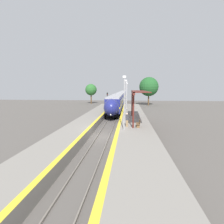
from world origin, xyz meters
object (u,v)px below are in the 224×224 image
object	(u,v)px
person_waiting	(127,120)
lamppost_far	(127,94)
lamppost_farthest	(127,92)
train	(121,96)
platform_bench	(139,123)
railway_signal	(107,100)
lamppost_mid	(126,96)
lamppost_near	(124,100)

from	to	relation	value
person_waiting	lamppost_far	distance (m)	18.72
person_waiting	lamppost_farthest	size ratio (longest dim) A/B	0.28
train	platform_bench	size ratio (longest dim) A/B	60.39
railway_signal	lamppost_mid	distance (m)	13.94
platform_bench	lamppost_near	size ratio (longest dim) A/B	0.23
platform_bench	person_waiting	bearing A→B (deg)	177.25
lamppost_far	train	bearing A→B (deg)	94.45
lamppost_far	lamppost_farthest	size ratio (longest dim) A/B	1.00
train	lamppost_farthest	world-z (taller)	lamppost_farthest
lamppost_near	lamppost_far	size ratio (longest dim) A/B	1.00
lamppost_near	person_waiting	bearing A→B (deg)	79.66
train	lamppost_near	distance (m)	52.02
lamppost_mid	lamppost_farthest	size ratio (longest dim) A/B	1.00
platform_bench	lamppost_farthest	size ratio (longest dim) A/B	0.23
lamppost_near	train	bearing A→B (deg)	92.71
lamppost_mid	person_waiting	bearing A→B (deg)	-87.74
lamppost_mid	lamppost_far	bearing A→B (deg)	90.00
lamppost_mid	railway_signal	bearing A→B (deg)	110.02
railway_signal	lamppost_far	bearing A→B (deg)	-30.84
platform_bench	lamppost_near	distance (m)	3.88
railway_signal	lamppost_near	size ratio (longest dim) A/B	0.76
lamppost_farthest	lamppost_mid	bearing A→B (deg)	-90.00
lamppost_near	lamppost_mid	xyz separation A→B (m)	(0.00, 10.17, 0.00)
train	platform_bench	distance (m)	50.36
lamppost_near	lamppost_farthest	size ratio (longest dim) A/B	1.00
person_waiting	lamppost_far	size ratio (longest dim) A/B	0.28
train	lamppost_far	bearing A→B (deg)	-85.55
lamppost_mid	lamppost_farthest	world-z (taller)	same
person_waiting	lamppost_farthest	distance (m)	28.83
train	railway_signal	size ratio (longest dim) A/B	18.61
person_waiting	railway_signal	distance (m)	21.98
train	lamppost_farthest	bearing A→B (deg)	-83.44
platform_bench	lamppost_near	world-z (taller)	lamppost_near
train	lamppost_mid	bearing A→B (deg)	-86.63
person_waiting	lamppost_mid	world-z (taller)	lamppost_mid
platform_bench	lamppost_mid	distance (m)	9.12
railway_signal	train	bearing A→B (deg)	85.47
lamppost_near	lamppost_mid	bearing A→B (deg)	90.00
train	railway_signal	xyz separation A→B (m)	(-2.28, -28.74, 0.49)
train	platform_bench	xyz separation A→B (m)	(4.22, -50.18, -0.84)
lamppost_near	lamppost_mid	world-z (taller)	same
lamppost_mid	lamppost_far	size ratio (longest dim) A/B	1.00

